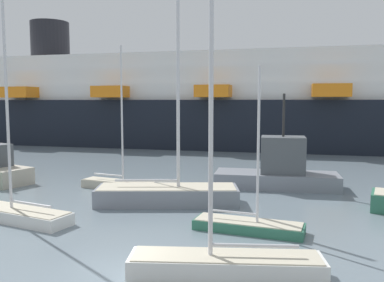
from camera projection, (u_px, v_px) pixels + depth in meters
ground_plane at (116, 272)px, 12.85m from camera, size 600.00×600.00×0.00m
sailboat_1 at (167, 193)px, 21.26m from camera, size 7.70×3.87×10.57m
sailboat_2 at (18, 210)px, 18.24m from camera, size 5.57×2.59×10.65m
sailboat_3 at (249, 224)px, 16.79m from camera, size 4.67×1.87×6.81m
sailboat_5 at (225, 260)px, 12.38m from camera, size 6.09×2.33×11.02m
sailboat_7 at (118, 182)px, 24.85m from camera, size 4.87×2.03×8.69m
fishing_boat_3 at (279, 170)px, 25.24m from camera, size 7.65×2.90×5.86m
cruise_ship at (178, 104)px, 51.29m from camera, size 101.08×17.20×16.04m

